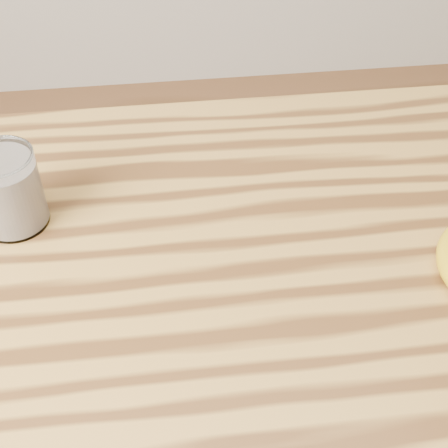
{
  "coord_description": "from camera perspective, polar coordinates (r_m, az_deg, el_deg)",
  "views": [
    {
      "loc": [
        -0.07,
        -0.54,
        1.5
      ],
      "look_at": [
        -0.0,
        0.05,
        0.93
      ],
      "focal_mm": 50.0,
      "sensor_mm": 36.0,
      "label": 1
    }
  ],
  "objects": [
    {
      "name": "table",
      "position": [
        0.91,
        0.43,
        -9.63
      ],
      "size": [
        1.2,
        0.8,
        0.9
      ],
      "color": "#AB7D39",
      "rests_on": "ground"
    },
    {
      "name": "smoothie_glass",
      "position": [
        0.88,
        -19.15,
        2.86
      ],
      "size": [
        0.09,
        0.09,
        0.11
      ],
      "color": "white",
      "rests_on": "table"
    },
    {
      "name": "banana",
      "position": [
        0.86,
        19.76,
        -2.46
      ],
      "size": [
        0.19,
        0.27,
        0.03
      ],
      "primitive_type": null,
      "rotation": [
        0.0,
        0.0,
        -0.43
      ],
      "color": "gold",
      "rests_on": "table"
    }
  ]
}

